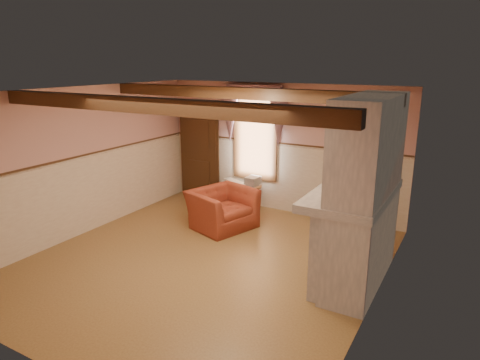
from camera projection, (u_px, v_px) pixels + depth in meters
The scene contains 26 objects.
floor at pixel (204, 261), 7.19m from camera, with size 5.50×6.00×0.01m, color brown.
ceiling at pixel (200, 92), 6.43m from camera, with size 5.50×6.00×0.01m, color silver.
wall_back at pixel (280, 148), 9.32m from camera, with size 5.50×0.02×2.80m, color tan.
wall_front at pixel (34, 252), 4.29m from camera, with size 5.50×0.02×2.80m, color tan.
wall_left at pixel (83, 162), 8.11m from camera, with size 0.02×6.00×2.80m, color tan.
wall_right at pixel (379, 210), 5.50m from camera, with size 0.02×6.00×2.80m, color tan.
wainscot at pixel (203, 219), 6.98m from camera, with size 5.50×6.00×1.50m, color beige, non-canonical shape.
chair_rail at pixel (202, 175), 6.78m from camera, with size 5.50×6.00×0.08m, color black, non-canonical shape.
firebox at pixel (333, 248), 6.62m from camera, with size 0.20×0.95×0.90m, color black.
armchair at pixel (222, 209), 8.56m from camera, with size 1.19×1.04×0.77m, color maroon.
side_table at pixel (251, 197), 9.63m from camera, with size 0.47×0.47×0.55m, color brown.
book_stack at pixel (253, 181), 9.55m from camera, with size 0.26×0.32×0.20m, color #B7AD8C.
radiator at pixel (236, 194), 9.82m from camera, with size 0.70×0.18×0.60m, color silver.
bowl at pixel (350, 191), 6.09m from camera, with size 0.31×0.31×0.08m, color brown.
mantel_clock at pixel (367, 172), 6.89m from camera, with size 0.14×0.24×0.20m, color black.
oil_lamp at pixel (363, 173), 6.66m from camera, with size 0.11×0.11×0.28m, color gold.
candle_red at pixel (344, 193), 5.84m from camera, with size 0.06×0.06×0.16m, color maroon.
jar_yellow at pixel (345, 194), 5.88m from camera, with size 0.06×0.06×0.12m, color gold.
fireplace at pixel (365, 194), 6.16m from camera, with size 0.85×2.00×2.80m, color gray.
mantel at pixel (353, 194), 6.26m from camera, with size 1.05×2.05×0.12m, color gray.
overmantel_mirror at pixel (343, 152), 6.18m from camera, with size 0.06×1.44×1.04m, color silver.
door at pixel (200, 155), 10.36m from camera, with size 1.10×0.10×2.10m, color black.
window at pixel (255, 135), 9.51m from camera, with size 1.06×0.08×2.02m, color white.
window_drapes at pixel (254, 108), 9.27m from camera, with size 1.30×0.14×1.40m, color gray.
ceiling_beam_front at pixel (147, 105), 5.45m from camera, with size 5.50×0.18×0.20m, color black.
ceiling_beam_back at pixel (240, 93), 7.46m from camera, with size 5.50×0.18×0.20m, color black.
Camera 1 is at (3.75, -5.40, 3.26)m, focal length 32.00 mm.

